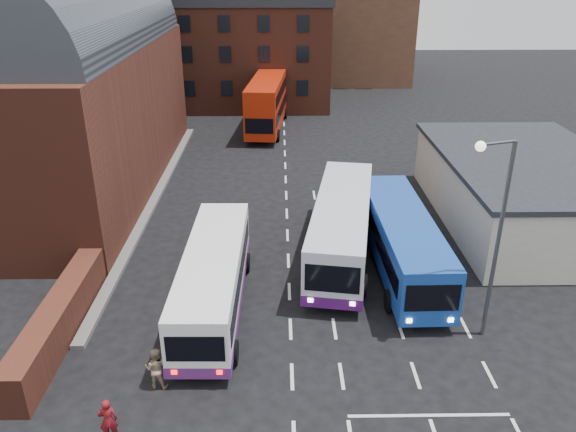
{
  "coord_description": "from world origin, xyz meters",
  "views": [
    {
      "loc": [
        -0.43,
        -18.67,
        15.26
      ],
      "look_at": [
        0.0,
        10.0,
        2.2
      ],
      "focal_mm": 35.0,
      "sensor_mm": 36.0,
      "label": 1
    }
  ],
  "objects_px": {
    "pedestrian_red": "(108,420)",
    "bus_white_inbound": "(342,223)",
    "bus_blue": "(402,239)",
    "bus_white_outbound": "(213,275)",
    "bus_red_double": "(267,103)",
    "street_lamp": "(495,224)",
    "pedestrian_beige": "(156,368)"
  },
  "relations": [
    {
      "from": "pedestrian_red",
      "to": "bus_white_inbound",
      "type": "bearing_deg",
      "value": -137.2
    },
    {
      "from": "bus_blue",
      "to": "pedestrian_red",
      "type": "relative_size",
      "value": 6.87
    },
    {
      "from": "bus_white_outbound",
      "to": "bus_blue",
      "type": "xyz_separation_m",
      "value": [
        9.59,
        3.5,
        0.1
      ]
    },
    {
      "from": "bus_red_double",
      "to": "street_lamp",
      "type": "xyz_separation_m",
      "value": [
        9.96,
        -33.83,
        2.87
      ]
    },
    {
      "from": "bus_blue",
      "to": "bus_white_outbound",
      "type": "bearing_deg",
      "value": 19.09
    },
    {
      "from": "bus_red_double",
      "to": "pedestrian_beige",
      "type": "height_order",
      "value": "bus_red_double"
    },
    {
      "from": "street_lamp",
      "to": "pedestrian_beige",
      "type": "bearing_deg",
      "value": -167.27
    },
    {
      "from": "pedestrian_red",
      "to": "pedestrian_beige",
      "type": "relative_size",
      "value": 0.99
    },
    {
      "from": "bus_blue",
      "to": "street_lamp",
      "type": "height_order",
      "value": "street_lamp"
    },
    {
      "from": "bus_red_double",
      "to": "pedestrian_beige",
      "type": "xyz_separation_m",
      "value": [
        -3.64,
        -36.9,
        -1.77
      ]
    },
    {
      "from": "bus_red_double",
      "to": "pedestrian_beige",
      "type": "distance_m",
      "value": 37.12
    },
    {
      "from": "bus_white_outbound",
      "to": "bus_white_inbound",
      "type": "height_order",
      "value": "bus_white_inbound"
    },
    {
      "from": "pedestrian_red",
      "to": "street_lamp",
      "type": "bearing_deg",
      "value": -170.6
    },
    {
      "from": "bus_blue",
      "to": "bus_white_inbound",
      "type": "bearing_deg",
      "value": -30.22
    },
    {
      "from": "bus_white_inbound",
      "to": "pedestrian_red",
      "type": "xyz_separation_m",
      "value": [
        -9.39,
        -13.29,
        -1.16
      ]
    },
    {
      "from": "bus_blue",
      "to": "pedestrian_beige",
      "type": "bearing_deg",
      "value": 37.29
    },
    {
      "from": "street_lamp",
      "to": "pedestrian_beige",
      "type": "xyz_separation_m",
      "value": [
        -13.6,
        -3.07,
        -4.63
      ]
    },
    {
      "from": "bus_white_outbound",
      "to": "bus_red_double",
      "type": "height_order",
      "value": "bus_red_double"
    },
    {
      "from": "bus_white_inbound",
      "to": "pedestrian_beige",
      "type": "distance_m",
      "value": 13.5
    },
    {
      "from": "bus_blue",
      "to": "bus_red_double",
      "type": "height_order",
      "value": "bus_red_double"
    },
    {
      "from": "bus_white_outbound",
      "to": "pedestrian_red",
      "type": "bearing_deg",
      "value": -108.31
    },
    {
      "from": "street_lamp",
      "to": "bus_red_double",
      "type": "bearing_deg",
      "value": 106.41
    },
    {
      "from": "bus_white_inbound",
      "to": "bus_blue",
      "type": "relative_size",
      "value": 1.08
    },
    {
      "from": "street_lamp",
      "to": "pedestrian_red",
      "type": "distance_m",
      "value": 16.46
    },
    {
      "from": "bus_red_double",
      "to": "street_lamp",
      "type": "bearing_deg",
      "value": 111.74
    },
    {
      "from": "bus_blue",
      "to": "pedestrian_beige",
      "type": "distance_m",
      "value": 14.43
    },
    {
      "from": "bus_white_outbound",
      "to": "pedestrian_beige",
      "type": "height_order",
      "value": "bus_white_outbound"
    },
    {
      "from": "bus_white_outbound",
      "to": "pedestrian_red",
      "type": "xyz_separation_m",
      "value": [
        -2.82,
        -8.09,
        -0.95
      ]
    },
    {
      "from": "pedestrian_red",
      "to": "bus_red_double",
      "type": "bearing_deg",
      "value": -108.8
    },
    {
      "from": "bus_white_inbound",
      "to": "street_lamp",
      "type": "xyz_separation_m",
      "value": [
        5.32,
        -7.54,
        3.48
      ]
    },
    {
      "from": "bus_red_double",
      "to": "bus_white_outbound",
      "type": "bearing_deg",
      "value": 91.83
    },
    {
      "from": "bus_white_outbound",
      "to": "bus_white_inbound",
      "type": "distance_m",
      "value": 8.38
    }
  ]
}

